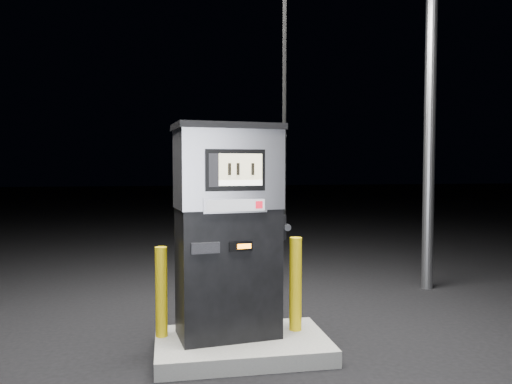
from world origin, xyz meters
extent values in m
plane|color=black|center=(0.00, 0.00, 0.00)|extent=(80.00, 80.00, 0.00)
cube|color=#63635E|center=(0.00, 0.00, 0.07)|extent=(1.60, 1.00, 0.15)
cylinder|color=gray|center=(3.00, 2.00, 2.25)|extent=(0.16, 0.16, 4.50)
cube|color=black|center=(-0.12, 0.10, 0.76)|extent=(0.98, 0.65, 1.21)
cube|color=#AFAEB5|center=(-0.12, 0.10, 1.73)|extent=(1.00, 0.67, 0.73)
cube|color=black|center=(-0.12, 0.10, 2.12)|extent=(1.05, 0.71, 0.06)
cube|color=black|center=(-0.08, -0.18, 1.72)|extent=(0.54, 0.10, 0.37)
cube|color=tan|center=(-0.04, -0.19, 1.75)|extent=(0.39, 0.05, 0.23)
cube|color=white|center=(-0.04, -0.19, 1.61)|extent=(0.39, 0.05, 0.05)
cube|color=#AFAEB5|center=(-0.08, -0.18, 1.41)|extent=(0.58, 0.10, 0.14)
cube|color=#999BA1|center=(-0.08, -0.20, 1.41)|extent=(0.53, 0.07, 0.10)
cube|color=red|center=(0.13, -0.17, 1.41)|extent=(0.07, 0.01, 0.07)
cube|color=black|center=(-0.04, -0.17, 1.04)|extent=(0.21, 0.05, 0.09)
cube|color=orange|center=(-0.01, -0.18, 1.04)|extent=(0.13, 0.02, 0.04)
cube|color=black|center=(-0.35, -0.21, 1.04)|extent=(0.25, 0.06, 0.10)
cube|color=black|center=(0.38, 0.17, 1.17)|extent=(0.12, 0.19, 0.24)
cylinder|color=gray|center=(0.44, 0.17, 1.17)|extent=(0.09, 0.22, 0.07)
cylinder|color=black|center=(0.43, 0.12, 2.79)|extent=(0.04, 0.04, 3.01)
cylinder|color=yellow|center=(-0.74, 0.19, 0.57)|extent=(0.14, 0.14, 0.85)
cylinder|color=yellow|center=(0.55, 0.13, 0.61)|extent=(0.14, 0.14, 0.91)
camera|label=1|loc=(-0.69, -4.53, 1.76)|focal=35.00mm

